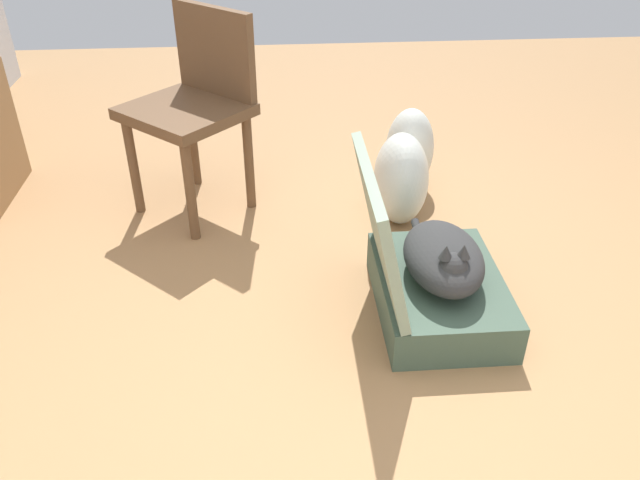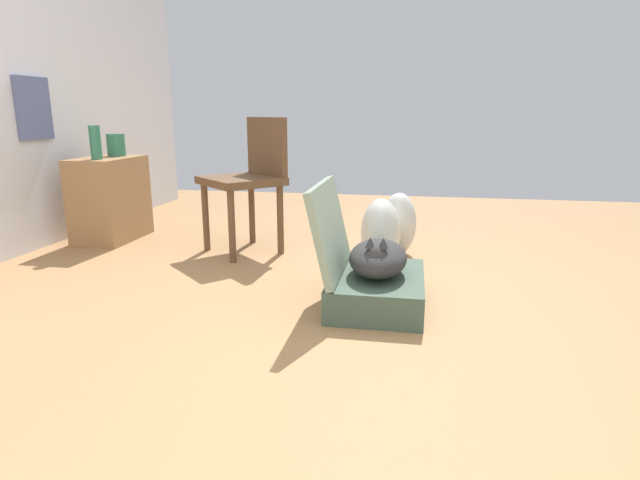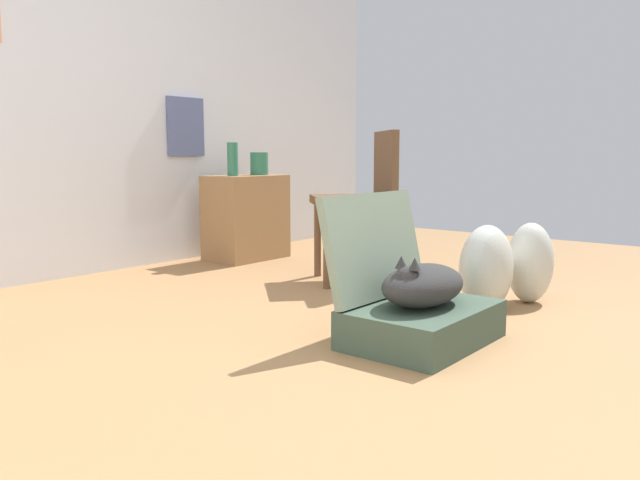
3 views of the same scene
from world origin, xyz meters
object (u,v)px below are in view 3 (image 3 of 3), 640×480
Objects in this scene: suitcase_base at (422,324)px; vase_short at (259,164)px; plastic_bag_white at (486,268)px; side_table at (246,217)px; cat at (422,285)px; vase_tall at (233,159)px; plastic_bag_clear at (530,263)px; chair at (363,196)px.

vase_short is (1.16, 2.06, 0.62)m from suitcase_base.
plastic_bag_white is 0.70× the size of side_table.
vase_short is at bearing 76.19° from plastic_bag_white.
plastic_bag_white is (0.67, 0.03, -0.03)m from cat.
suitcase_base is at bearing -113.36° from vase_tall.
cat is at bearing 176.73° from suitcase_base.
plastic_bag_clear reaches higher than suitcase_base.
side_table is 0.41m from vase_short.
cat is 0.58× the size of chair.
plastic_bag_clear is at bearing -4.05° from cat.
cat is 0.85× the size of side_table.
plastic_bag_white reaches higher than plastic_bag_clear.
vase_short is (0.28, 0.02, -0.03)m from vase_tall.
plastic_bag_clear is at bearing -4.05° from suitcase_base.
plastic_bag_white is 0.47× the size of chair.
side_table is (1.02, 2.06, 0.23)m from suitcase_base.
plastic_bag_clear is (0.98, -0.07, -0.04)m from cat.
side_table is 0.45m from vase_tall.
vase_tall reaches higher than plastic_bag_white.
chair is at bearing -96.52° from side_table.
plastic_bag_white is at bearing 2.57° from cat.
cat is (-0.01, 0.00, 0.17)m from suitcase_base.
suitcase_base is 0.17m from cat.
vase_short is at bearing -0.55° from side_table.
suitcase_base is at bearing -1.16° from chair.
suitcase_base is 0.68m from plastic_bag_white.
suitcase_base is at bearing -119.51° from vase_short.
suitcase_base is 1.49× the size of plastic_bag_white.
side_table reaches higher than suitcase_base.
side_table is at bearing 63.59° from suitcase_base.
plastic_bag_white is at bearing 162.22° from plastic_bag_clear.
chair reaches higher than plastic_bag_white.
vase_tall is at bearing 83.91° from plastic_bag_white.
vase_short reaches higher than plastic_bag_white.
cat is 2.22× the size of vase_tall.
chair is (-0.13, -1.13, 0.21)m from side_table.
chair is (0.89, 0.93, 0.44)m from suitcase_base.
suitcase_base is at bearing -177.37° from plastic_bag_white.
vase_short reaches higher than side_table.
chair reaches higher than vase_short.
vase_short is 0.18× the size of chair.
chair is at bearing 45.90° from cat.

